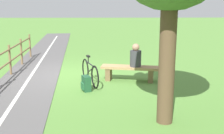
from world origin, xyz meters
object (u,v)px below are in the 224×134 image
backpack (86,84)px  bicycle (90,72)px  person_seated (136,57)px  bench (130,71)px

backpack → bicycle: bearing=-95.5°
bicycle → person_seated: bearing=81.3°
bench → person_seated: bearing=180.0°
bicycle → backpack: (0.07, 0.76, -0.15)m
bench → bicycle: size_ratio=1.12×
bench → bicycle: bearing=24.7°
bench → bicycle: bicycle is taller
backpack → person_seated: bearing=-146.3°
person_seated → backpack: person_seated is taller
bench → person_seated: 0.50m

